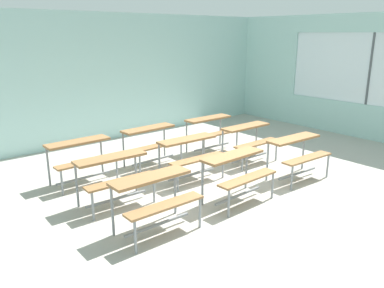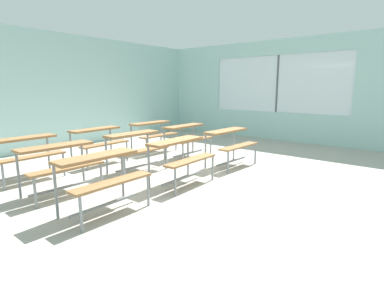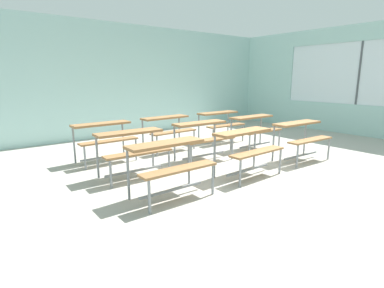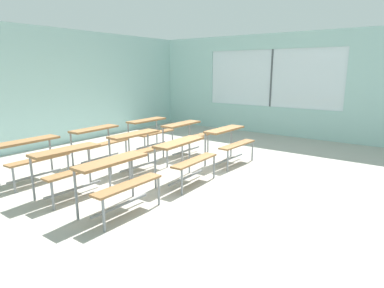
# 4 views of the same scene
# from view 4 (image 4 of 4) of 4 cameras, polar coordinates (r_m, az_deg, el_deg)

# --- Properties ---
(ground) EXTENTS (10.00, 9.00, 0.05)m
(ground) POSITION_cam_4_polar(r_m,az_deg,el_deg) (5.98, -1.20, -6.41)
(ground) COLOR #ADA89E
(wall_back) EXTENTS (10.00, 0.12, 3.00)m
(wall_back) POSITION_cam_4_polar(r_m,az_deg,el_deg) (9.11, -24.75, 8.92)
(wall_back) COLOR #A8D1CC
(wall_back) RESTS_ON ground
(wall_right) EXTENTS (0.12, 9.00, 3.00)m
(wall_right) POSITION_cam_4_polar(r_m,az_deg,el_deg) (10.05, 17.12, 9.50)
(wall_right) COLOR #A8D1CC
(wall_right) RESTS_ON ground
(desk_bench_r0c0) EXTENTS (1.11, 0.60, 0.74)m
(desk_bench_r0c0) POSITION_cam_4_polar(r_m,az_deg,el_deg) (4.59, -13.01, -5.06)
(desk_bench_r0c0) COLOR olive
(desk_bench_r0c0) RESTS_ON ground
(desk_bench_r0c1) EXTENTS (1.11, 0.62, 0.74)m
(desk_bench_r0c1) POSITION_cam_4_polar(r_m,az_deg,el_deg) (5.62, -1.29, -1.39)
(desk_bench_r0c1) COLOR olive
(desk_bench_r0c1) RESTS_ON ground
(desk_bench_r0c2) EXTENTS (1.13, 0.65, 0.74)m
(desk_bench_r0c2) POSITION_cam_4_polar(r_m,az_deg,el_deg) (6.87, 6.51, 1.17)
(desk_bench_r0c2) COLOR olive
(desk_bench_r0c2) RESTS_ON ground
(desk_bench_r1c0) EXTENTS (1.12, 0.63, 0.74)m
(desk_bench_r1c0) POSITION_cam_4_polar(r_m,az_deg,el_deg) (5.42, -20.61, -2.80)
(desk_bench_r1c0) COLOR olive
(desk_bench_r1c0) RESTS_ON ground
(desk_bench_r1c1) EXTENTS (1.12, 0.63, 0.74)m
(desk_bench_r1c1) POSITION_cam_4_polar(r_m,az_deg,el_deg) (6.41, -9.45, 0.22)
(desk_bench_r1c1) COLOR olive
(desk_bench_r1c1) RESTS_ON ground
(desk_bench_r1c2) EXTENTS (1.11, 0.60, 0.74)m
(desk_bench_r1c2) POSITION_cam_4_polar(r_m,az_deg,el_deg) (7.52, -1.18, 2.29)
(desk_bench_r1c2) COLOR olive
(desk_bench_r1c2) RESTS_ON ground
(desk_bench_r2c0) EXTENTS (1.11, 0.60, 0.74)m
(desk_bench_r2c0) POSITION_cam_4_polar(r_m,az_deg,el_deg) (6.38, -26.41, -1.03)
(desk_bench_r2c0) COLOR olive
(desk_bench_r2c0) RESTS_ON ground
(desk_bench_r2c1) EXTENTS (1.12, 0.63, 0.74)m
(desk_bench_r2c1) POSITION_cam_4_polar(r_m,az_deg,el_deg) (7.18, -16.15, 1.26)
(desk_bench_r2c1) COLOR olive
(desk_bench_r2c1) RESTS_ON ground
(desk_bench_r2c2) EXTENTS (1.11, 0.61, 0.74)m
(desk_bench_r2c2) POSITION_cam_4_polar(r_m,az_deg,el_deg) (8.15, -7.39, 3.01)
(desk_bench_r2c2) COLOR olive
(desk_bench_r2c2) RESTS_ON ground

